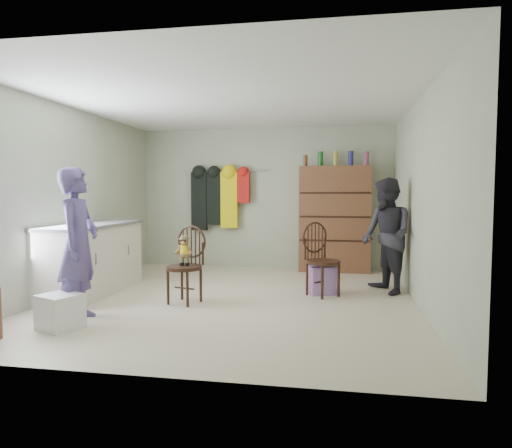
% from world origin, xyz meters
% --- Properties ---
extents(ground_plane, '(5.00, 5.00, 0.00)m').
position_xyz_m(ground_plane, '(0.00, 0.00, 0.00)').
color(ground_plane, beige).
rests_on(ground_plane, ground).
extents(room_walls, '(5.00, 5.00, 5.00)m').
position_xyz_m(room_walls, '(0.00, 0.53, 1.58)').
color(room_walls, '#B3B89A').
rests_on(room_walls, ground).
extents(counter, '(0.64, 1.86, 0.94)m').
position_xyz_m(counter, '(-1.95, 0.00, 0.47)').
color(counter, silver).
rests_on(counter, ground).
extents(plastic_tub, '(0.47, 0.46, 0.35)m').
position_xyz_m(plastic_tub, '(-1.43, -1.53, 0.17)').
color(plastic_tub, white).
rests_on(plastic_tub, ground).
extents(chair_front, '(0.52, 0.52, 0.95)m').
position_xyz_m(chair_front, '(-0.54, -0.27, 0.54)').
color(chair_front, '#3C2015').
rests_on(chair_front, ground).
extents(chair_far, '(0.61, 0.61, 0.97)m').
position_xyz_m(chair_far, '(1.07, 0.41, 0.52)').
color(chair_far, '#3C2015').
rests_on(chair_far, ground).
extents(striped_bag, '(0.43, 0.38, 0.37)m').
position_xyz_m(striped_bag, '(1.10, 0.51, 0.19)').
color(striped_bag, pink).
rests_on(striped_bag, ground).
extents(person_left, '(0.47, 0.64, 1.62)m').
position_xyz_m(person_left, '(-1.41, -1.20, 0.81)').
color(person_left, '#594A88').
rests_on(person_left, ground).
extents(person_right, '(0.84, 0.93, 1.56)m').
position_xyz_m(person_right, '(1.94, 0.71, 0.78)').
color(person_right, '#2D2B33').
rests_on(person_right, ground).
extents(dresser, '(1.20, 0.39, 2.04)m').
position_xyz_m(dresser, '(1.25, 2.30, 0.91)').
color(dresser, brown).
rests_on(dresser, ground).
extents(coat_rack, '(1.42, 0.12, 1.09)m').
position_xyz_m(coat_rack, '(-0.83, 2.38, 1.25)').
color(coat_rack, '#99999E').
rests_on(coat_rack, ground).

